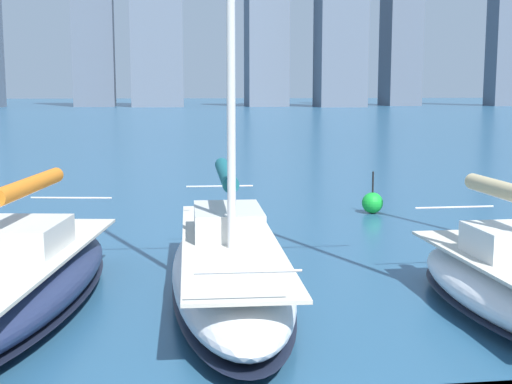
% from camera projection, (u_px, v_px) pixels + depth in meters
% --- Properties ---
extents(city_skyline, '(171.84, 20.33, 51.44)m').
position_uv_depth(city_skyline, '(138.00, 7.00, 158.26)').
color(city_skyline, slate).
rests_on(city_skyline, ground).
extents(sailboat_teal, '(2.64, 9.62, 9.91)m').
position_uv_depth(sailboat_teal, '(230.00, 263.00, 14.20)').
color(sailboat_teal, white).
rests_on(sailboat_teal, ground).
extents(sailboat_orange, '(3.95, 9.18, 9.19)m').
position_uv_depth(sailboat_orange, '(13.00, 281.00, 13.09)').
color(sailboat_orange, navy).
rests_on(sailboat_orange, ground).
extents(channel_buoy, '(0.70, 0.70, 1.40)m').
position_uv_depth(channel_buoy, '(372.00, 203.00, 23.66)').
color(channel_buoy, green).
rests_on(channel_buoy, ground).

